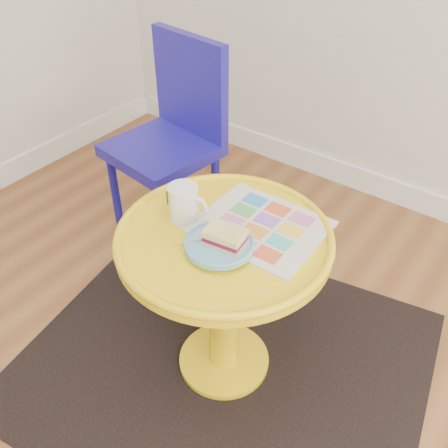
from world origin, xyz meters
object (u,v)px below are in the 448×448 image
Objects in this scene: plate at (219,245)px; newspaper at (261,226)px; side_table at (224,277)px; chair at (173,132)px; mug at (184,202)px.

newspaper is at bearing 76.70° from plate.
plate is (0.03, -0.06, 0.18)m from side_table.
chair is 0.68m from mug.
chair reaches higher than plate.
chair is 0.77m from newspaper.
chair is at bearing 141.88° from side_table.
mug is (-0.19, -0.10, 0.06)m from newspaper.
newspaper is 1.84× the size of plate.
chair reaches higher than newspaper.
newspaper reaches higher than side_table.
newspaper is 0.15m from plate.
side_table is 1.77× the size of newspaper.
side_table is 3.27× the size of plate.
chair reaches higher than mug.
side_table is 0.70× the size of chair.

